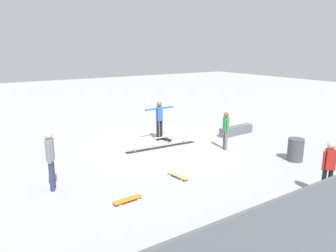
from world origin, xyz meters
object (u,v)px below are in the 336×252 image
object	(u,v)px
grind_rail	(161,143)
skateboard_main	(165,138)
skater_main	(159,118)
bystander_green_shirt	(226,129)
loose_skateboard_natural	(178,176)
loose_skateboard_orange	(128,200)
bystander_red_shirt	(329,166)
trash_bin	(295,150)
skate_ledge	(236,130)
bystander_grey_shirt	(50,157)

from	to	relation	value
grind_rail	skateboard_main	size ratio (longest dim) A/B	3.86
skater_main	skateboard_main	bearing A→B (deg)	-35.70
bystander_green_shirt	loose_skateboard_natural	bearing A→B (deg)	-54.14
loose_skateboard_natural	loose_skateboard_orange	distance (m)	2.12
grind_rail	bystander_red_shirt	world-z (taller)	bystander_red_shirt
skateboard_main	trash_bin	distance (m)	5.37
skateboard_main	loose_skateboard_orange	bearing A→B (deg)	-44.84
skater_main	bystander_red_shirt	bearing A→B (deg)	-83.72
trash_bin	skate_ledge	bearing A→B (deg)	-101.69
grind_rail	bystander_grey_shirt	world-z (taller)	bystander_grey_shirt
skate_ledge	bystander_green_shirt	distance (m)	2.48
bystander_green_shirt	loose_skateboard_natural	distance (m)	3.53
loose_skateboard_orange	bystander_grey_shirt	bearing A→B (deg)	-55.79
bystander_green_shirt	trash_bin	xyz separation A→B (m)	(-1.21, 2.33, -0.45)
bystander_grey_shirt	trash_bin	size ratio (longest dim) A/B	2.14
skate_ledge	skater_main	distance (m)	3.74
loose_skateboard_natural	trash_bin	size ratio (longest dim) A/B	1.00
bystander_red_shirt	skateboard_main	bearing A→B (deg)	-45.51
skateboard_main	bystander_red_shirt	distance (m)	7.05
skateboard_main	bystander_green_shirt	bearing A→B (deg)	25.53
grind_rail	skate_ledge	size ratio (longest dim) A/B	1.67
skater_main	bystander_grey_shirt	xyz separation A→B (m)	(5.18, 2.58, -0.01)
bystander_green_shirt	loose_skateboard_orange	xyz separation A→B (m)	(5.22, 1.88, -0.79)
skater_main	bystander_grey_shirt	size ratio (longest dim) A/B	0.98
bystander_grey_shirt	loose_skateboard_orange	bearing A→B (deg)	-119.00
trash_bin	bystander_red_shirt	bearing A→B (deg)	51.39
skate_ledge	skater_main	xyz separation A→B (m)	(3.45, -1.21, 0.80)
grind_rail	loose_skateboard_orange	xyz separation A→B (m)	(3.25, 3.51, -0.12)
grind_rail	trash_bin	bearing A→B (deg)	132.66
grind_rail	skateboard_main	distance (m)	1.06
grind_rail	bystander_green_shirt	distance (m)	2.65
skater_main	loose_skateboard_orange	xyz separation A→B (m)	(3.74, 4.44, -0.93)
loose_skateboard_natural	loose_skateboard_orange	bearing A→B (deg)	-82.03
loose_skateboard_natural	skater_main	bearing A→B (deg)	147.93
bystander_green_shirt	loose_skateboard_natural	world-z (taller)	bystander_green_shirt
bystander_red_shirt	bystander_green_shirt	size ratio (longest dim) A/B	1.03
bystander_green_shirt	trash_bin	bearing A→B (deg)	41.27
loose_skateboard_natural	skate_ledge	bearing A→B (deg)	108.97
bystander_green_shirt	loose_skateboard_orange	size ratio (longest dim) A/B	1.88
bystander_red_shirt	loose_skateboard_natural	bearing A→B (deg)	-12.41
skater_main	loose_skateboard_orange	bearing A→B (deg)	-131.24
skateboard_main	loose_skateboard_natural	world-z (taller)	same
grind_rail	skate_ledge	bearing A→B (deg)	179.85
bystander_red_shirt	loose_skateboard_orange	size ratio (longest dim) A/B	1.94
skate_ledge	bystander_grey_shirt	size ratio (longest dim) A/B	1.07
bystander_grey_shirt	loose_skateboard_orange	distance (m)	2.52
bystander_grey_shirt	bystander_green_shirt	size ratio (longest dim) A/B	1.15
skateboard_main	loose_skateboard_natural	xyz separation A→B (m)	(1.92, 3.71, 0.00)
bystander_red_shirt	trash_bin	world-z (taller)	bystander_red_shirt
loose_skateboard_natural	loose_skateboard_orange	world-z (taller)	same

